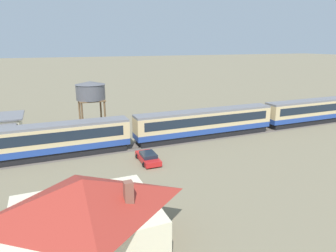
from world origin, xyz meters
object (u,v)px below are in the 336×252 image
(passenger_train, at_px, (207,122))
(water_tower, at_px, (91,91))
(parked_car_red_2, at_px, (148,157))
(cottage_red_roof, at_px, (85,216))

(passenger_train, bearing_deg, water_tower, 151.54)
(passenger_train, distance_m, water_tower, 18.16)
(passenger_train, height_order, water_tower, water_tower)
(passenger_train, distance_m, parked_car_red_2, 12.94)
(water_tower, relative_size, parked_car_red_2, 1.77)
(cottage_red_roof, bearing_deg, water_tower, 80.19)
(water_tower, height_order, cottage_red_roof, water_tower)
(cottage_red_roof, relative_size, parked_car_red_2, 2.14)
(water_tower, distance_m, cottage_red_roof, 28.73)
(passenger_train, bearing_deg, parked_car_red_2, -152.42)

